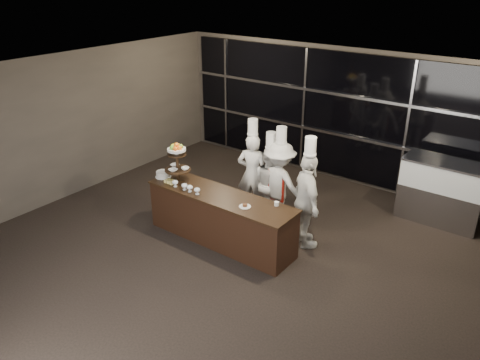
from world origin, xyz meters
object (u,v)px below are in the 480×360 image
Objects in this scene: display_stand at (177,160)px; chef_b at (270,182)px; layer_cake at (163,174)px; chef_d at (307,200)px; buffet_counter at (221,218)px; display_case at (442,189)px; chef_a at (252,173)px; chef_c at (280,183)px.

chef_b reaches higher than display_stand.
display_stand is 2.48× the size of layer_cake.
chef_b is 1.19m from chef_d.
layer_cake is (-0.34, -0.05, -0.37)m from display_stand.
chef_d is (2.27, 0.79, -0.46)m from display_stand.
display_case reaches higher than buffet_counter.
chef_c is at bearing -2.04° from chef_a.
chef_c is at bearing 70.01° from buffet_counter.
display_case is at bearing 30.81° from chef_a.
display_stand is 0.37× the size of chef_d.
chef_c reaches higher than buffet_counter.
display_case is 0.86× the size of chef_b.
display_case is at bearing 46.82° from buffet_counter.
chef_b is (0.39, 0.03, -0.11)m from chef_a.
chef_b is at bearing 81.50° from buffet_counter.
layer_cake is 1.72m from chef_a.
chef_d is (1.08, -0.49, 0.13)m from chef_b.
display_case is 3.62m from chef_a.
display_stand is at bearing -139.85° from chef_c.
chef_b is (0.19, 1.27, 0.28)m from buffet_counter.
layer_cake is at bearing -171.70° from display_stand.
display_case is 0.79× the size of chef_c.
display_stand reaches higher than buffet_counter.
chef_d is (1.27, 0.79, 0.41)m from buffet_counter.
chef_d is (-1.64, -2.31, 0.19)m from display_case.
chef_c reaches higher than chef_b.
chef_d is at bearing -125.33° from display_case.
chef_d reaches higher than chef_c.
chef_b reaches higher than buffet_counter.
display_case is at bearing 33.86° from chef_b.
layer_cake is 0.16× the size of chef_c.
chef_b is 0.91× the size of chef_c.
display_stand is at bearing -141.60° from display_case.
buffet_counter is 1.62× the size of chef_b.
chef_b is (-2.71, -1.82, 0.06)m from display_case.
layer_cake is at bearing -131.40° from chef_a.
display_case is 0.75× the size of chef_d.
chef_c reaches higher than display_case.
layer_cake is at bearing -162.24° from chef_d.
chef_b is at bearing 4.72° from chef_a.
chef_d reaches higher than display_stand.
chef_b is (1.19, 1.27, -0.59)m from display_stand.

